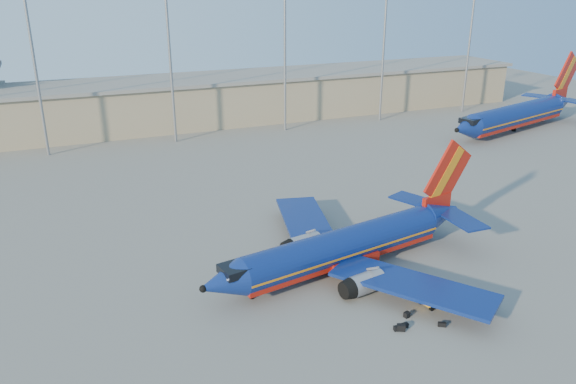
# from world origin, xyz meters

# --- Properties ---
(ground) EXTENTS (220.00, 220.00, 0.00)m
(ground) POSITION_xyz_m (0.00, 0.00, 0.00)
(ground) COLOR slate
(ground) RESTS_ON ground
(terminal_building) EXTENTS (122.00, 16.00, 8.50)m
(terminal_building) POSITION_xyz_m (10.00, 58.00, 4.32)
(terminal_building) COLOR #9D896C
(terminal_building) RESTS_ON ground
(light_mast_row) EXTENTS (101.60, 1.60, 28.65)m
(light_mast_row) POSITION_xyz_m (5.00, 46.00, 17.55)
(light_mast_row) COLOR gray
(light_mast_row) RESTS_ON ground
(aircraft_main) EXTENTS (30.84, 29.41, 10.51)m
(aircraft_main) POSITION_xyz_m (0.21, -4.56, 2.25)
(aircraft_main) COLOR navy
(aircraft_main) RESTS_ON ground
(aircraft_second) EXTENTS (37.35, 18.12, 12.93)m
(aircraft_second) POSITION_xyz_m (53.63, 29.28, 2.97)
(aircraft_second) COLOR navy
(aircraft_second) RESTS_ON ground
(baggage_tug) EXTENTS (2.58, 1.84, 1.70)m
(baggage_tug) POSITION_xyz_m (3.64, -13.15, 0.88)
(baggage_tug) COLOR orange
(baggage_tug) RESTS_ON ground
(luggage_pile) EXTENTS (4.16, 2.69, 0.52)m
(luggage_pile) POSITION_xyz_m (-0.28, -15.09, 0.22)
(luggage_pile) COLOR black
(luggage_pile) RESTS_ON ground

